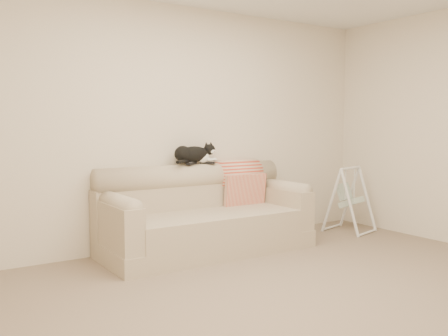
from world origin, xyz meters
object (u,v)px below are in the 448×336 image
remote_b (207,163)px  tuxedo_cat (194,154)px  remote_a (191,163)px  baby_swing (349,199)px  sofa (204,217)px

remote_b → tuxedo_cat: bearing=175.7°
remote_a → baby_swing: size_ratio=0.22×
sofa → tuxedo_cat: 0.70m
remote_b → tuxedo_cat: (-0.17, 0.01, 0.10)m
remote_a → baby_swing: remote_a is taller
remote_b → baby_swing: bearing=-12.6°
remote_b → remote_a: bearing=-178.3°
remote_b → tuxedo_cat: 0.19m
remote_a → tuxedo_cat: size_ratio=0.30×
sofa → remote_b: (0.19, 0.23, 0.56)m
baby_swing → sofa: bearing=174.9°
sofa → remote_b: remote_b is taller
sofa → tuxedo_cat: (0.02, 0.24, 0.66)m
sofa → remote_a: bearing=94.5°
sofa → baby_swing: (2.00, -0.18, 0.05)m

